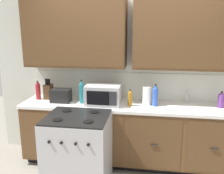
{
  "coord_description": "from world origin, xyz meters",
  "views": [
    {
      "loc": [
        0.27,
        -2.99,
        1.97
      ],
      "look_at": [
        -0.22,
        0.27,
        1.17
      ],
      "focal_mm": 39.28,
      "sensor_mm": 36.0,
      "label": 1
    }
  ],
  "objects": [
    {
      "name": "bottle_blue",
      "position": [
        0.37,
        0.28,
        1.06
      ],
      "size": [
        0.07,
        0.07,
        0.3
      ],
      "color": "blue",
      "rests_on": "counter_run"
    },
    {
      "name": "bottle_red",
      "position": [
        -1.36,
        0.36,
        1.05
      ],
      "size": [
        0.07,
        0.07,
        0.28
      ],
      "color": "maroon",
      "rests_on": "counter_run"
    },
    {
      "name": "counter_run",
      "position": [
        0.0,
        0.3,
        0.47
      ],
      "size": [
        3.04,
        0.64,
        0.92
      ],
      "color": "black",
      "rests_on": "ground_plane"
    },
    {
      "name": "sink_faucet",
      "position": [
        0.82,
        0.51,
        1.02
      ],
      "size": [
        0.02,
        0.02,
        0.2
      ],
      "primitive_type": "cylinder",
      "color": "#B2B5BA",
      "rests_on": "counter_run"
    },
    {
      "name": "microwave",
      "position": [
        -0.34,
        0.25,
        1.06
      ],
      "size": [
        0.48,
        0.37,
        0.28
      ],
      "color": "#B7B7BC",
      "rests_on": "counter_run"
    },
    {
      "name": "paper_towel_roll",
      "position": [
        0.26,
        0.32,
        1.05
      ],
      "size": [
        0.12,
        0.12,
        0.26
      ],
      "primitive_type": "cylinder",
      "color": "white",
      "rests_on": "counter_run"
    },
    {
      "name": "stove_range",
      "position": [
        -0.56,
        -0.33,
        0.47
      ],
      "size": [
        0.76,
        0.68,
        0.95
      ],
      "color": "#B7B7BC",
      "rests_on": "ground_plane"
    },
    {
      "name": "bottle_amber",
      "position": [
        0.03,
        0.23,
        1.03
      ],
      "size": [
        0.06,
        0.06,
        0.24
      ],
      "color": "#9E6619",
      "rests_on": "counter_run"
    },
    {
      "name": "wall_unit",
      "position": [
        0.0,
        0.5,
        1.66
      ],
      "size": [
        4.21,
        0.4,
        2.49
      ],
      "color": "silver",
      "rests_on": "ground_plane"
    },
    {
      "name": "bottle_teal",
      "position": [
        -0.66,
        0.26,
        1.08
      ],
      "size": [
        0.07,
        0.07,
        0.34
      ],
      "color": "#1E707A",
      "rests_on": "counter_run"
    },
    {
      "name": "knife_block",
      "position": [
        -1.22,
        0.41,
        1.03
      ],
      "size": [
        0.11,
        0.14,
        0.31
      ],
      "color": "#52361E",
      "rests_on": "counter_run"
    },
    {
      "name": "bottle_violet",
      "position": [
        1.25,
        0.34,
        1.03
      ],
      "size": [
        0.08,
        0.08,
        0.23
      ],
      "color": "#663384",
      "rests_on": "counter_run"
    },
    {
      "name": "toaster",
      "position": [
        -0.97,
        0.27,
        1.01
      ],
      "size": [
        0.28,
        0.18,
        0.19
      ],
      "color": "black",
      "rests_on": "counter_run"
    },
    {
      "name": "ground_plane",
      "position": [
        0.0,
        0.0,
        0.0
      ],
      "size": [
        8.0,
        8.0,
        0.0
      ],
      "primitive_type": "plane",
      "color": "gray"
    }
  ]
}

